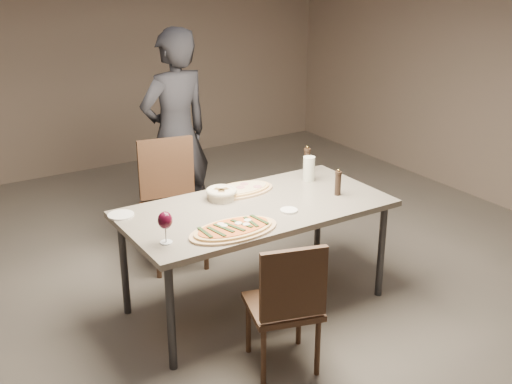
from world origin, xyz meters
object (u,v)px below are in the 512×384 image
bread_basket (221,193)px  pepper_mill_left (338,183)px  chair_near (287,301)px  ham_pizza (240,190)px  carafe (309,169)px  dining_table (256,214)px  zucchini_pizza (234,229)px  diner (176,135)px  chair_far (171,195)px

bread_basket → pepper_mill_left: (0.73, -0.36, 0.04)m
bread_basket → chair_near: (-0.12, -0.98, -0.32)m
ham_pizza → chair_near: bearing=-128.5°
carafe → bread_basket: bearing=179.0°
dining_table → carafe: size_ratio=9.81×
bread_basket → chair_near: chair_near is taller
zucchini_pizza → pepper_mill_left: bearing=9.6°
carafe → diner: 1.29m
zucchini_pizza → chair_near: chair_near is taller
chair_far → diner: size_ratio=0.55×
ham_pizza → diner: diner is taller
chair_far → diner: 0.62m
diner → dining_table: bearing=78.0°
diner → ham_pizza: bearing=79.5°
chair_near → chair_far: size_ratio=0.87×
dining_table → bread_basket: 0.29m
ham_pizza → chair_far: size_ratio=0.52×
chair_far → diner: bearing=-110.7°
carafe → chair_far: bearing=136.5°
chair_near → diner: bearing=97.3°
pepper_mill_left → carafe: bearing=89.2°
carafe → chair_near: 1.34m
chair_near → zucchini_pizza: bearing=115.7°
carafe → chair_far: 1.12m
dining_table → ham_pizza: bearing=80.8°
pepper_mill_left → diner: diner is taller
carafe → dining_table: bearing=-160.1°
carafe → chair_far: chair_far is taller
dining_table → chair_far: size_ratio=1.84×
zucchini_pizza → bread_basket: bearing=69.0°
dining_table → chair_near: size_ratio=2.11×
pepper_mill_left → chair_near: size_ratio=0.22×
dining_table → diner: size_ratio=1.01×
pepper_mill_left → chair_far: bearing=125.6°
zucchini_pizza → diner: (0.42, 1.68, 0.13)m
pepper_mill_left → chair_near: pepper_mill_left is taller
ham_pizza → bread_basket: bread_basket is taller
ham_pizza → chair_near: 1.11m
bread_basket → ham_pizza: bearing=15.8°
pepper_mill_left → bread_basket: bearing=153.9°
chair_near → carafe: bearing=64.7°
chair_near → chair_far: bearing=103.9°
ham_pizza → chair_near: size_ratio=0.60×
dining_table → diner: 1.41m
carafe → diner: (-0.52, 1.18, 0.05)m
bread_basket → chair_far: size_ratio=0.22×
bread_basket → carafe: 0.74m
bread_basket → chair_far: chair_far is taller
dining_table → bread_basket: bread_basket is taller
bread_basket → chair_far: 0.77m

